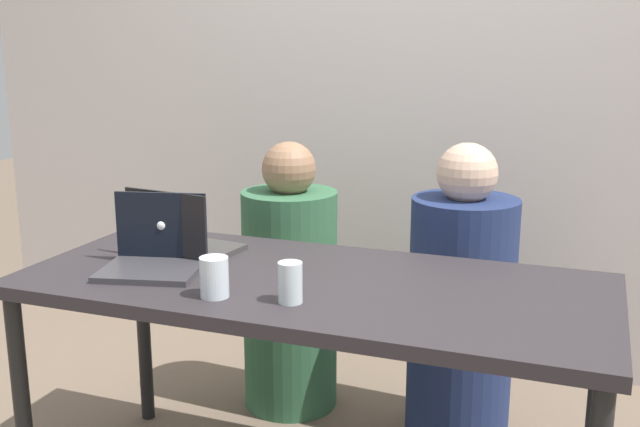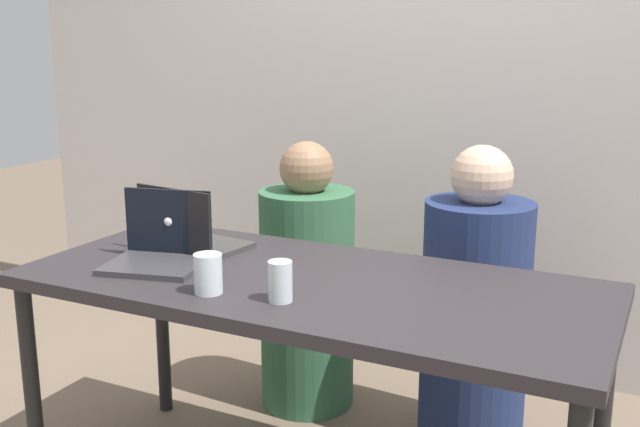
{
  "view_description": "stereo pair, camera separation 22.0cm",
  "coord_description": "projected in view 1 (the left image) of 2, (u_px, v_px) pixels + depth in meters",
  "views": [
    {
      "loc": [
        0.75,
        -1.94,
        1.44
      ],
      "look_at": [
        0.0,
        0.07,
        0.94
      ],
      "focal_mm": 42.0,
      "sensor_mm": 36.0,
      "label": 1
    },
    {
      "loc": [
        0.95,
        -1.85,
        1.44
      ],
      "look_at": [
        0.0,
        0.07,
        0.94
      ],
      "focal_mm": 42.0,
      "sensor_mm": 36.0,
      "label": 2
    }
  ],
  "objects": [
    {
      "name": "water_glass_center",
      "position": [
        290.0,
        285.0,
        1.97
      ],
      "size": [
        0.07,
        0.07,
        0.11
      ],
      "color": "silver",
      "rests_on": "desk"
    },
    {
      "name": "laptop_back_left",
      "position": [
        182.0,
        240.0,
        2.41
      ],
      "size": [
        0.34,
        0.28,
        0.22
      ],
      "rotation": [
        0.0,
        0.0,
        3.01
      ],
      "color": "#3A3937",
      "rests_on": "desk"
    },
    {
      "name": "water_glass_left",
      "position": [
        214.0,
        280.0,
        2.02
      ],
      "size": [
        0.08,
        0.08,
        0.11
      ],
      "color": "silver",
      "rests_on": "desk"
    },
    {
      "name": "person_on_right",
      "position": [
        461.0,
        309.0,
        2.71
      ],
      "size": [
        0.46,
        0.46,
        1.09
      ],
      "rotation": [
        0.0,
        0.0,
        3.38
      ],
      "color": "navy",
      "rests_on": "ground"
    },
    {
      "name": "desk",
      "position": [
        311.0,
        301.0,
        2.19
      ],
      "size": [
        1.72,
        0.75,
        0.76
      ],
      "color": "#2E292C",
      "rests_on": "ground"
    },
    {
      "name": "laptop_front_left",
      "position": [
        154.0,
        254.0,
        2.26
      ],
      "size": [
        0.33,
        0.29,
        0.22
      ],
      "rotation": [
        0.0,
        0.0,
        0.24
      ],
      "color": "#3B393E",
      "rests_on": "desk"
    },
    {
      "name": "back_wall",
      "position": [
        420.0,
        74.0,
        3.27
      ],
      "size": [
        4.5,
        0.1,
        2.57
      ],
      "primitive_type": "cube",
      "color": "silver",
      "rests_on": "ground"
    },
    {
      "name": "person_on_left",
      "position": [
        290.0,
        291.0,
        2.94
      ],
      "size": [
        0.38,
        0.38,
        1.06
      ],
      "rotation": [
        0.0,
        0.0,
        3.17
      ],
      "color": "#346543",
      "rests_on": "ground"
    }
  ]
}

